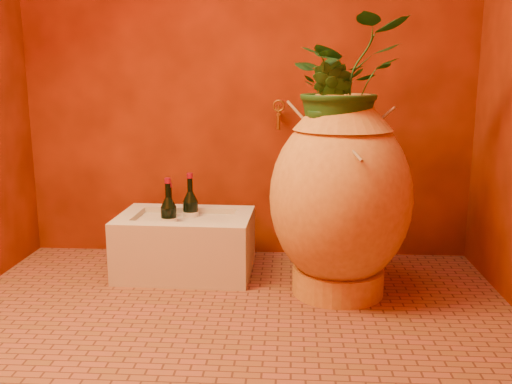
# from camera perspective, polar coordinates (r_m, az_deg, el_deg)

# --- Properties ---
(floor) EXTENTS (2.50, 2.50, 0.00)m
(floor) POSITION_cam_1_polar(r_m,az_deg,el_deg) (2.44, -2.67, -13.23)
(floor) COLOR brown
(floor) RESTS_ON ground
(wall_back) EXTENTS (2.50, 0.02, 2.50)m
(wall_back) POSITION_cam_1_polar(r_m,az_deg,el_deg) (3.21, -0.93, 15.75)
(wall_back) COLOR #4E1504
(wall_back) RESTS_ON ground
(amphora) EXTENTS (0.70, 0.70, 0.94)m
(amphora) POSITION_cam_1_polar(r_m,az_deg,el_deg) (2.67, 8.43, -0.51)
(amphora) COLOR gold
(amphora) RESTS_ON floor
(stone_basin) EXTENTS (0.70, 0.48, 0.32)m
(stone_basin) POSITION_cam_1_polar(r_m,az_deg,el_deg) (3.01, -7.04, -5.29)
(stone_basin) COLOR #BFB49E
(stone_basin) RESTS_ON floor
(wine_bottle_a) EXTENTS (0.07, 0.07, 0.29)m
(wine_bottle_a) POSITION_cam_1_polar(r_m,az_deg,el_deg) (3.05, -8.57, -2.57)
(wine_bottle_a) COLOR black
(wine_bottle_a) RESTS_ON stone_basin
(wine_bottle_b) EXTENTS (0.08, 0.08, 0.34)m
(wine_bottle_b) POSITION_cam_1_polar(r_m,az_deg,el_deg) (2.93, -8.71, -2.82)
(wine_bottle_b) COLOR black
(wine_bottle_b) RESTS_ON stone_basin
(wine_bottle_c) EXTENTS (0.08, 0.08, 0.34)m
(wine_bottle_c) POSITION_cam_1_polar(r_m,az_deg,el_deg) (3.04, -6.55, -2.22)
(wine_bottle_c) COLOR black
(wine_bottle_c) RESTS_ON stone_basin
(wall_tap) EXTENTS (0.07, 0.14, 0.15)m
(wall_tap) POSITION_cam_1_polar(r_m,az_deg,el_deg) (3.12, 2.26, 7.90)
(wall_tap) COLOR #A27425
(wall_tap) RESTS_ON wall_back
(plant_main) EXTENTS (0.67, 0.64, 0.58)m
(plant_main) POSITION_cam_1_polar(r_m,az_deg,el_deg) (2.63, 8.61, 10.67)
(plant_main) COLOR #184318
(plant_main) RESTS_ON amphora
(plant_side) EXTENTS (0.27, 0.26, 0.38)m
(plant_side) POSITION_cam_1_polar(r_m,az_deg,el_deg) (2.54, 7.37, 8.60)
(plant_side) COLOR #184318
(plant_side) RESTS_ON amphora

